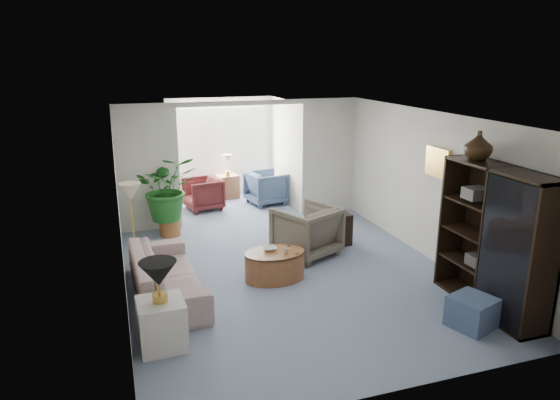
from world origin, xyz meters
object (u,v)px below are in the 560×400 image
object	(u,v)px
end_table	(162,324)
coffee_bowl	(270,249)
table_lamp	(158,274)
entertainment_cabinet	(494,240)
sofa	(166,274)
coffee_table	(275,266)
side_table_dark	(336,229)
sunroom_table	(228,187)
floor_lamp	(130,192)
sunroom_chair_blue	(267,188)
wingback_chair	(306,231)
sunroom_chair_maroon	(203,194)
coffee_cup	(286,250)
plant_pot	(170,227)
framed_picture	(438,162)
ottoman	(472,312)
cabinet_urn	(479,145)

from	to	relation	value
end_table	coffee_bowl	world-z (taller)	end_table
table_lamp	entertainment_cabinet	distance (m)	4.38
end_table	sofa	bearing A→B (deg)	81.57
table_lamp	coffee_table	xyz separation A→B (m)	(1.85, 1.39, -0.72)
side_table_dark	sunroom_table	world-z (taller)	side_table_dark
table_lamp	coffee_bowl	xyz separation A→B (m)	(1.80, 1.49, -0.47)
sofa	floor_lamp	distance (m)	1.68
entertainment_cabinet	sunroom_table	distance (m)	6.99
coffee_table	sunroom_chair_blue	world-z (taller)	sunroom_chair_blue
wingback_chair	sofa	bearing A→B (deg)	-6.07
coffee_table	side_table_dark	size ratio (longest dim) A/B	1.62
sunroom_chair_maroon	sunroom_table	xyz separation A→B (m)	(0.75, 0.75, -0.08)
end_table	floor_lamp	distance (m)	2.87
sunroom_chair_blue	sunroom_chair_maroon	size ratio (longest dim) A/B	1.07
sunroom_chair_blue	entertainment_cabinet	bearing A→B (deg)	-176.94
entertainment_cabinet	coffee_cup	bearing A→B (deg)	144.35
end_table	plant_pot	size ratio (longest dim) A/B	1.48
table_lamp	coffee_bowl	world-z (taller)	table_lamp
sofa	sunroom_chair_blue	bearing A→B (deg)	-36.08
plant_pot	sunroom_chair_maroon	world-z (taller)	sunroom_chair_maroon
sofa	coffee_cup	bearing A→B (deg)	-94.11
wingback_chair	sunroom_table	xyz separation A→B (m)	(-0.48, 4.03, -0.16)
coffee_cup	sunroom_chair_blue	xyz separation A→B (m)	(0.95, 4.17, -0.11)
framed_picture	sunroom_table	bearing A→B (deg)	115.83
ottoman	wingback_chair	bearing A→B (deg)	110.93
coffee_table	wingback_chair	xyz separation A→B (m)	(0.83, 0.79, 0.21)
framed_picture	side_table_dark	distance (m)	2.21
coffee_bowl	cabinet_urn	xyz separation A→B (m)	(2.56, -1.39, 1.71)
end_table	sunroom_chair_maroon	size ratio (longest dim) A/B	0.75
coffee_table	sunroom_chair_blue	bearing A→B (deg)	74.84
sofa	table_lamp	distance (m)	1.50
entertainment_cabinet	coffee_bowl	bearing A→B (deg)	143.52
entertainment_cabinet	sunroom_chair_blue	xyz separation A→B (m)	(-1.41, 5.86, -0.61)
sunroom_chair_maroon	plant_pot	bearing A→B (deg)	-41.59
entertainment_cabinet	cabinet_urn	distance (m)	1.29
framed_picture	sunroom_table	size ratio (longest dim) A/B	0.88
table_lamp	coffee_table	size ratio (longest dim) A/B	0.46
side_table_dark	sunroom_chair_blue	bearing A→B (deg)	98.20
coffee_table	cabinet_urn	size ratio (longest dim) A/B	2.40
coffee_cup	sunroom_table	xyz separation A→B (m)	(0.20, 4.92, -0.21)
coffee_bowl	sunroom_chair_blue	bearing A→B (deg)	73.81
framed_picture	sunroom_chair_maroon	world-z (taller)	framed_picture
wingback_chair	sunroom_chair_maroon	distance (m)	3.50
sofa	coffee_bowl	size ratio (longest dim) A/B	10.80
coffee_bowl	wingback_chair	distance (m)	1.12
sofa	cabinet_urn	size ratio (longest dim) A/B	5.66
framed_picture	coffee_bowl	bearing A→B (deg)	175.55
end_table	coffee_bowl	xyz separation A→B (m)	(1.80, 1.49, 0.18)
sofa	sunroom_chair_blue	xyz separation A→B (m)	(2.75, 4.11, 0.06)
table_lamp	cabinet_urn	xyz separation A→B (m)	(4.36, 0.10, 1.24)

